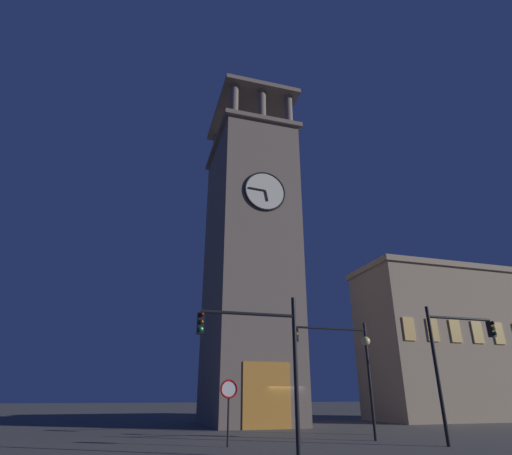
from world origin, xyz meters
TOP-DOWN VIEW (x-y plane):
  - ground_plane at (0.00, 0.00)m, footprint 200.00×200.00m
  - clocktower at (1.36, -3.53)m, footprint 6.76×9.53m
  - adjacent_wing_building at (-17.33, -3.44)m, footprint 15.77×7.03m
  - traffic_signal_near at (-4.29, 11.64)m, footprint 3.71×0.41m
  - traffic_signal_mid at (5.39, 13.07)m, footprint 3.74×0.41m
  - traffic_signal_far at (-1.62, 6.05)m, footprint 4.57×0.41m
  - street_lamp at (-1.45, 8.76)m, footprint 0.44×0.44m
  - no_horn_sign at (5.75, 9.25)m, footprint 0.78×0.14m

SIDE VIEW (x-z plane):
  - ground_plane at x=0.00m, z-range 0.00..0.00m
  - no_horn_sign at x=5.75m, z-range 0.73..3.34m
  - street_lamp at x=-1.45m, z-range 0.97..5.72m
  - traffic_signal_mid at x=5.39m, z-range 0.80..6.27m
  - traffic_signal_near at x=-4.29m, z-range 0.95..6.77m
  - traffic_signal_far at x=-1.62m, z-range 1.05..6.99m
  - adjacent_wing_building at x=-17.33m, z-range 0.02..12.87m
  - clocktower at x=1.36m, z-range -2.89..27.38m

